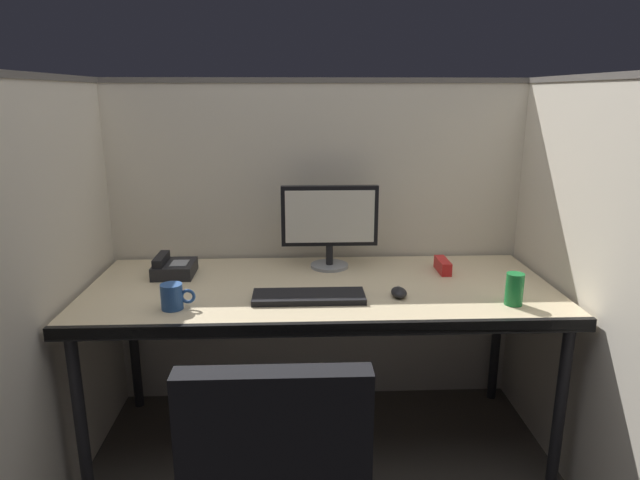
{
  "coord_description": "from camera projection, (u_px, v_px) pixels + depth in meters",
  "views": [
    {
      "loc": [
        -0.09,
        -1.85,
        1.51
      ],
      "look_at": [
        0.0,
        0.35,
        0.92
      ],
      "focal_mm": 31.0,
      "sensor_mm": 36.0,
      "label": 1
    }
  ],
  "objects": [
    {
      "name": "soda_can",
      "position": [
        514.0,
        289.0,
        2.05
      ],
      "size": [
        0.07,
        0.07,
        0.12
      ],
      "primitive_type": "cylinder",
      "color": "#197233",
      "rests_on": "desk"
    },
    {
      "name": "cubicle_partition_rear",
      "position": [
        317.0,
        245.0,
        2.69
      ],
      "size": [
        2.21,
        0.06,
        1.57
      ],
      "color": "beige",
      "rests_on": "ground"
    },
    {
      "name": "cubicle_partition_right",
      "position": [
        570.0,
        278.0,
        2.2
      ],
      "size": [
        0.06,
        1.41,
        1.57
      ],
      "color": "beige",
      "rests_on": "ground"
    },
    {
      "name": "coffee_mug",
      "position": [
        173.0,
        297.0,
        2.01
      ],
      "size": [
        0.13,
        0.08,
        0.09
      ],
      "color": "#264C8C",
      "rests_on": "desk"
    },
    {
      "name": "desk_phone",
      "position": [
        173.0,
        268.0,
        2.39
      ],
      "size": [
        0.17,
        0.19,
        0.09
      ],
      "color": "black",
      "rests_on": "desk"
    },
    {
      "name": "monitor_center",
      "position": [
        330.0,
        221.0,
        2.45
      ],
      "size": [
        0.43,
        0.17,
        0.37
      ],
      "color": "gray",
      "rests_on": "desk"
    },
    {
      "name": "keyboard_main",
      "position": [
        309.0,
        297.0,
        2.12
      ],
      "size": [
        0.43,
        0.15,
        0.02
      ],
      "primitive_type": "cube",
      "color": "black",
      "rests_on": "desk"
    },
    {
      "name": "cubicle_partition_left",
      "position": [
        64.0,
        286.0,
        2.12
      ],
      "size": [
        0.06,
        1.41,
        1.57
      ],
      "color": "beige",
      "rests_on": "ground"
    },
    {
      "name": "computer_mouse",
      "position": [
        399.0,
        292.0,
        2.14
      ],
      "size": [
        0.06,
        0.1,
        0.04
      ],
      "color": "black",
      "rests_on": "desk"
    },
    {
      "name": "desk",
      "position": [
        321.0,
        298.0,
        2.27
      ],
      "size": [
        1.9,
        0.8,
        0.74
      ],
      "color": "beige",
      "rests_on": "ground"
    },
    {
      "name": "red_stapler",
      "position": [
        443.0,
        266.0,
        2.44
      ],
      "size": [
        0.04,
        0.15,
        0.06
      ],
      "primitive_type": "cube",
      "color": "red",
      "rests_on": "desk"
    }
  ]
}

